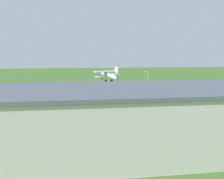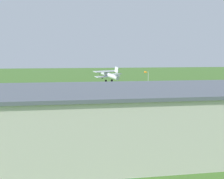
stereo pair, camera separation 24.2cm
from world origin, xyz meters
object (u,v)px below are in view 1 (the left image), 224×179
(biplane, at_px, (109,75))
(hangar, at_px, (133,118))
(person_watching_takeoff, at_px, (7,114))
(windsock, at_px, (146,74))
(car_silver, at_px, (196,113))
(car_yellow, at_px, (19,118))
(person_crossing_taxiway, at_px, (46,113))

(biplane, bearing_deg, hangar, 85.31)
(person_watching_takeoff, distance_m, windsock, 48.00)
(car_silver, distance_m, person_watching_takeoff, 34.04)
(car_silver, xyz_separation_m, person_watching_takeoff, (33.61, -5.34, -0.04))
(person_watching_takeoff, relative_size, windsock, 0.25)
(car_silver, distance_m, car_yellow, 31.17)
(hangar, height_order, car_yellow, hangar)
(windsock, bearing_deg, person_watching_takeoff, 41.34)
(person_watching_takeoff, height_order, windsock, windsock)
(person_crossing_taxiway, xyz_separation_m, windsock, (-28.96, -32.35, 4.82))
(hangar, relative_size, person_crossing_taxiway, 19.77)
(person_crossing_taxiway, relative_size, person_watching_takeoff, 1.08)
(car_silver, relative_size, car_yellow, 1.18)
(biplane, xyz_separation_m, person_watching_takeoff, (20.94, 14.28, -5.83))
(biplane, relative_size, windsock, 1.13)
(car_yellow, relative_size, person_watching_takeoff, 2.54)
(biplane, height_order, person_crossing_taxiway, biplane)
(biplane, relative_size, car_yellow, 1.79)
(biplane, height_order, car_silver, biplane)
(biplane, relative_size, car_silver, 1.52)
(hangar, xyz_separation_m, person_watching_takeoff, (18.21, -19.04, -2.92))
(car_silver, xyz_separation_m, car_yellow, (31.11, -1.93, 0.05))
(hangar, relative_size, biplane, 4.71)
(hangar, bearing_deg, person_watching_takeoff, -46.28)
(biplane, distance_m, car_yellow, 26.18)
(hangar, xyz_separation_m, windsock, (-17.65, -50.58, 1.97))
(car_yellow, xyz_separation_m, person_crossing_taxiway, (-4.39, -2.60, -0.01))
(biplane, bearing_deg, windsock, -130.82)
(hangar, xyz_separation_m, car_silver, (-15.41, -13.70, -2.88))
(hangar, xyz_separation_m, biplane, (-2.73, -33.32, 2.90))
(car_silver, relative_size, person_watching_takeoff, 3.00)
(windsock, bearing_deg, biplane, 49.18)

